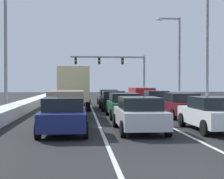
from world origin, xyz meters
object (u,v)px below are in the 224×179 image
at_px(sedan_silver_center_lane_nearest, 139,114).
at_px(suv_tan_left_lane_second, 67,102).
at_px(sedan_charcoal_center_lane_fourth, 108,97).
at_px(street_lamp_left_mid, 10,33).
at_px(sedan_white_right_lane_nearest, 212,114).
at_px(box_truck_left_lane_third, 74,86).
at_px(sedan_navy_left_lane_nearest, 64,115).
at_px(traffic_light_gantry, 118,65).
at_px(sedan_maroon_right_lane_second, 181,105).
at_px(sedan_green_center_lane_second, 124,105).
at_px(street_lamp_right_near, 203,42).
at_px(sedan_black_center_lane_third, 113,100).
at_px(sedan_maroon_left_lane_fourth, 72,96).
at_px(sedan_gray_right_lane_third, 156,100).
at_px(suv_red_right_lane_fourth, 141,94).
at_px(street_lamp_right_mid, 176,53).

distance_m(sedan_silver_center_lane_nearest, suv_tan_left_lane_second, 6.59).
xyz_separation_m(sedan_charcoal_center_lane_fourth, street_lamp_left_mid, (-7.46, -8.97, 4.80)).
height_order(sedan_white_right_lane_nearest, box_truck_left_lane_third, box_truck_left_lane_third).
bearing_deg(sedan_navy_left_lane_nearest, traffic_light_gantry, 80.14).
bearing_deg(traffic_light_gantry, street_lamp_left_mid, -111.88).
distance_m(sedan_maroon_right_lane_second, sedan_green_center_lane_second, 3.55).
bearing_deg(sedan_navy_left_lane_nearest, sedan_green_center_lane_second, 62.23).
xyz_separation_m(box_truck_left_lane_third, street_lamp_right_near, (10.32, -1.58, 3.56)).
bearing_deg(sedan_green_center_lane_second, suv_tan_left_lane_second, -171.98).
xyz_separation_m(sedan_black_center_lane_third, street_lamp_right_near, (7.24, -0.28, 4.69)).
relative_size(sedan_navy_left_lane_nearest, box_truck_left_lane_third, 0.62).
height_order(sedan_black_center_lane_third, street_lamp_left_mid, street_lamp_left_mid).
bearing_deg(sedan_navy_left_lane_nearest, sedan_charcoal_center_lane_fourth, 79.82).
xyz_separation_m(sedan_white_right_lane_nearest, sedan_maroon_left_lane_fourth, (-6.74, 20.94, 0.00)).
bearing_deg(sedan_gray_right_lane_third, street_lamp_right_near, -13.95).
distance_m(sedan_maroon_right_lane_second, sedan_navy_left_lane_nearest, 9.26).
bearing_deg(sedan_black_center_lane_third, sedan_silver_center_lane_nearest, -89.94).
relative_size(sedan_charcoal_center_lane_fourth, box_truck_left_lane_third, 0.62).
distance_m(sedan_green_center_lane_second, sedan_black_center_lane_third, 6.08).
height_order(sedan_green_center_lane_second, box_truck_left_lane_third, box_truck_left_lane_third).
distance_m(suv_red_right_lane_fourth, box_truck_left_lane_third, 8.99).
relative_size(sedan_black_center_lane_third, suv_tan_left_lane_second, 0.92).
distance_m(sedan_gray_right_lane_third, street_lamp_right_mid, 9.50).
xyz_separation_m(sedan_silver_center_lane_nearest, sedan_maroon_left_lane_fourth, (-3.48, 20.93, 0.00)).
xyz_separation_m(sedan_maroon_right_lane_second, street_lamp_left_mid, (-11.02, 3.39, 4.80)).
bearing_deg(sedan_green_center_lane_second, sedan_charcoal_center_lane_fourth, 90.02).
xyz_separation_m(suv_red_right_lane_fourth, sedan_silver_center_lane_nearest, (-3.55, -19.53, -0.25)).
relative_size(suv_red_right_lane_fourth, box_truck_left_lane_third, 0.68).
height_order(traffic_light_gantry, street_lamp_left_mid, street_lamp_left_mid).
bearing_deg(sedan_maroon_left_lane_fourth, sedan_charcoal_center_lane_fourth, -35.64).
distance_m(sedan_black_center_lane_third, street_lamp_right_near, 8.63).
distance_m(traffic_light_gantry, street_lamp_right_near, 23.33).
bearing_deg(suv_red_right_lane_fourth, sedan_white_right_lane_nearest, -90.83).
bearing_deg(sedan_maroon_left_lane_fourth, street_lamp_right_near, -39.98).
relative_size(sedan_green_center_lane_second, suv_tan_left_lane_second, 0.92).
relative_size(suv_red_right_lane_fourth, sedan_black_center_lane_third, 1.09).
bearing_deg(street_lamp_left_mid, sedan_green_center_lane_second, -23.47).
bearing_deg(suv_tan_left_lane_second, sedan_silver_center_lane_nearest, -59.31).
bearing_deg(sedan_maroon_left_lane_fourth, suv_tan_left_lane_second, -89.57).
height_order(sedan_navy_left_lane_nearest, traffic_light_gantry, traffic_light_gantry).
distance_m(sedan_maroon_right_lane_second, street_lamp_right_mid, 15.44).
xyz_separation_m(suv_red_right_lane_fourth, street_lamp_right_mid, (3.82, 0.75, 4.31)).
bearing_deg(traffic_light_gantry, sedan_maroon_right_lane_second, -88.42).
relative_size(sedan_white_right_lane_nearest, street_lamp_right_near, 0.49).
bearing_deg(sedan_navy_left_lane_nearest, street_lamp_right_mid, 62.59).
relative_size(sedan_maroon_right_lane_second, box_truck_left_lane_third, 0.62).
bearing_deg(sedan_navy_left_lane_nearest, sedan_white_right_lane_nearest, 1.51).
bearing_deg(sedan_green_center_lane_second, traffic_light_gantry, 84.52).
height_order(sedan_maroon_right_lane_second, sedan_charcoal_center_lane_fourth, same).
height_order(sedan_white_right_lane_nearest, sedan_black_center_lane_third, same).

